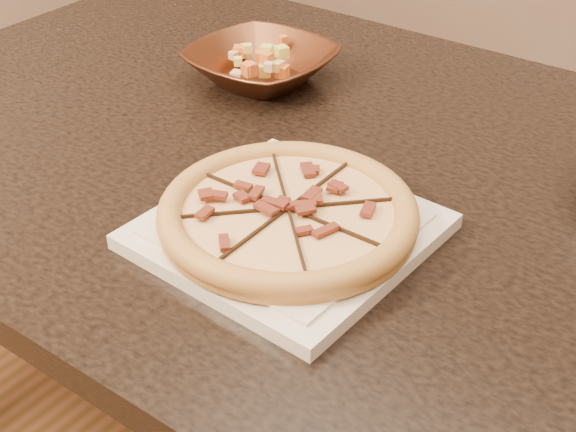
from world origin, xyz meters
name	(u,v)px	position (x,y,z in m)	size (l,w,h in m)	color
dining_table	(318,214)	(-0.17, -0.05, 0.65)	(1.46, 0.95, 0.75)	black
plate	(288,230)	(-0.09, -0.23, 0.76)	(0.30, 0.30, 0.02)	beige
pizza	(288,213)	(-0.09, -0.23, 0.78)	(0.29, 0.29, 0.03)	#B57D3B
bronze_bowl	(261,65)	(-0.38, 0.08, 0.78)	(0.22, 0.22, 0.05)	brown
mixed_dish	(260,40)	(-0.38, 0.08, 0.82)	(0.11, 0.11, 0.03)	#E0B67F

